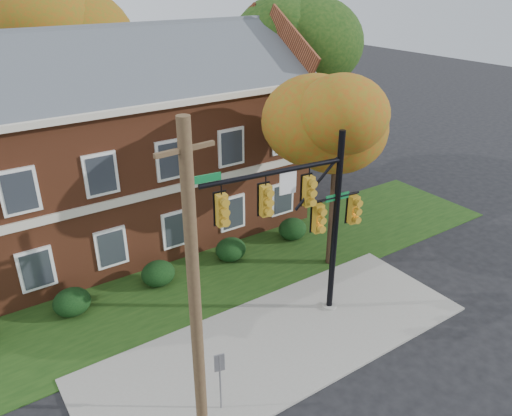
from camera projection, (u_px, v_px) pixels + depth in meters
ground at (297, 359)px, 16.73m from camera, size 120.00×120.00×0.00m
sidewalk at (280, 341)px, 17.46m from camera, size 14.00×5.00×0.08m
grass_strip at (210, 277)px, 21.21m from camera, size 30.00×6.00×0.04m
apartment_building at (102, 137)px, 22.52m from camera, size 18.80×8.80×9.74m
hedge_left at (72, 302)px, 18.73m from camera, size 1.40×1.26×1.05m
hedge_center at (158, 273)px, 20.51m from camera, size 1.40×1.26×1.05m
hedge_right at (231, 249)px, 22.28m from camera, size 1.40×1.26×1.05m
hedge_far_right at (293, 229)px, 24.06m from camera, size 1.40×1.26×1.05m
tree_near_right at (347, 116)px, 19.42m from camera, size 4.50×4.25×8.58m
tree_right_rear at (290, 45)px, 27.56m from camera, size 6.30×5.95×10.62m
tree_far_rear at (70, 30)px, 27.42m from camera, size 6.84×6.46×11.52m
traffic_signal at (306, 212)px, 16.83m from camera, size 6.33×0.96×7.09m
utility_pole at (195, 301)px, 11.91m from camera, size 1.43×0.33×9.15m
sign_post at (220, 373)px, 14.18m from camera, size 0.30×0.11×2.09m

